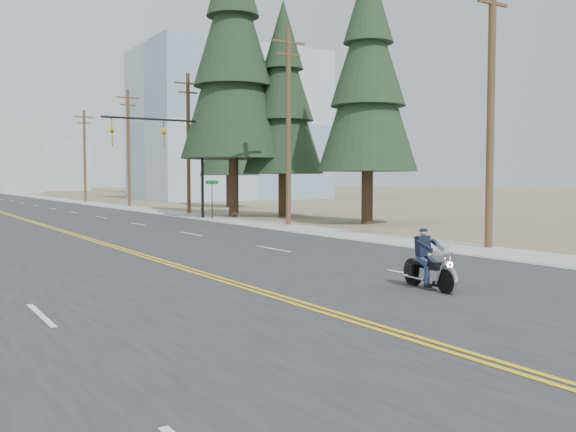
# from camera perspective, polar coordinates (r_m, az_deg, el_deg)

# --- Properties ---
(ground_plane) EXTENTS (400.00, 400.00, 0.00)m
(ground_plane) POSITION_cam_1_polar(r_m,az_deg,el_deg) (12.15, 6.99, -9.62)
(ground_plane) COLOR #776D56
(ground_plane) RESTS_ON ground
(sidewalk_right) EXTENTS (3.00, 200.00, 0.01)m
(sidewalk_right) POSITION_cam_1_polar(r_m,az_deg,el_deg) (81.51, -18.23, 1.23)
(sidewalk_right) COLOR #A5A5A0
(sidewalk_right) RESTS_ON ground
(traffic_mast_right) EXTENTS (7.10, 0.26, 7.00)m
(traffic_mast_right) POSITION_cam_1_polar(r_m,az_deg,el_deg) (44.44, -10.04, 6.11)
(traffic_mast_right) COLOR black
(traffic_mast_right) RESTS_ON ground
(street_sign) EXTENTS (0.90, 0.06, 2.62)m
(street_sign) POSITION_cam_1_polar(r_m,az_deg,el_deg) (43.27, -6.77, 2.07)
(street_sign) COLOR black
(street_sign) RESTS_ON ground
(utility_pole_a) EXTENTS (2.20, 0.30, 11.00)m
(utility_pole_a) POSITION_cam_1_polar(r_m,az_deg,el_deg) (26.51, 17.59, 9.68)
(utility_pole_a) COLOR brown
(utility_pole_a) RESTS_ON ground
(utility_pole_b) EXTENTS (2.20, 0.30, 11.50)m
(utility_pole_b) POSITION_cam_1_polar(r_m,az_deg,el_deg) (38.04, 0.04, 8.23)
(utility_pole_b) COLOR brown
(utility_pole_b) RESTS_ON ground
(utility_pole_c) EXTENTS (2.20, 0.30, 11.00)m
(utility_pole_c) POSITION_cam_1_polar(r_m,az_deg,el_deg) (51.36, -8.85, 6.62)
(utility_pole_c) COLOR brown
(utility_pole_c) RESTS_ON ground
(utility_pole_d) EXTENTS (2.20, 0.30, 11.50)m
(utility_pole_d) POSITION_cam_1_polar(r_m,az_deg,el_deg) (65.43, -13.98, 6.06)
(utility_pole_d) COLOR brown
(utility_pole_d) RESTS_ON ground
(utility_pole_e) EXTENTS (2.20, 0.30, 11.00)m
(utility_pole_e) POSITION_cam_1_polar(r_m,az_deg,el_deg) (81.76, -17.62, 5.26)
(utility_pole_e) COLOR brown
(utility_pole_e) RESTS_ON ground
(glass_building) EXTENTS (24.00, 16.00, 20.00)m
(glass_building) POSITION_cam_1_polar(r_m,az_deg,el_deg) (88.80, -5.25, 7.99)
(glass_building) COLOR #9EB5CC
(glass_building) RESTS_ON ground
(haze_bldg_c) EXTENTS (16.00, 12.00, 18.00)m
(haze_bldg_c) POSITION_cam_1_polar(r_m,az_deg,el_deg) (128.48, -10.02, 6.05)
(haze_bldg_c) COLOR #B7BCC6
(haze_bldg_c) RESTS_ON ground
(haze_bldg_e) EXTENTS (14.00, 14.00, 12.00)m
(haze_bldg_e) POSITION_cam_1_polar(r_m,az_deg,el_deg) (162.54, -20.21, 4.25)
(haze_bldg_e) COLOR #B7BCC6
(haze_bldg_e) RESTS_ON ground
(motorcyclist) EXTENTS (1.08, 2.02, 1.50)m
(motorcyclist) POSITION_cam_1_polar(r_m,az_deg,el_deg) (16.09, 12.46, -3.79)
(motorcyclist) COLOR black
(motorcyclist) RESTS_ON ground
(conifer_near) EXTENTS (6.02, 6.02, 15.94)m
(conifer_near) POSITION_cam_1_polar(r_m,az_deg,el_deg) (39.69, 7.13, 12.61)
(conifer_near) COLOR #382619
(conifer_near) RESTS_ON ground
(conifer_mid) EXTENTS (5.82, 5.82, 15.53)m
(conifer_mid) POSITION_cam_1_polar(r_m,az_deg,el_deg) (46.84, -0.43, 10.90)
(conifer_mid) COLOR #382619
(conifer_mid) RESTS_ON ground
(conifer_tall) EXTENTS (7.54, 7.54, 20.93)m
(conifer_tall) POSITION_cam_1_polar(r_m,az_deg,el_deg) (47.29, -4.92, 14.64)
(conifer_tall) COLOR #382619
(conifer_tall) RESTS_ON ground
(conifer_far) EXTENTS (5.77, 5.77, 15.47)m
(conifer_far) POSITION_cam_1_polar(r_m,az_deg,el_deg) (62.80, -5.23, 8.91)
(conifer_far) COLOR #382619
(conifer_far) RESTS_ON ground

